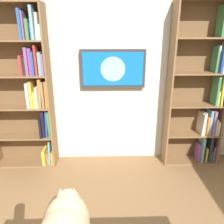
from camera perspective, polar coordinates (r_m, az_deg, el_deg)
wall_back at (r=3.20m, az=-1.03°, el=10.46°), size 4.52×0.06×2.70m
bookshelf_left at (r=3.37m, az=22.11°, el=4.74°), size 0.79×0.28×2.24m
bookshelf_right at (r=3.26m, az=-20.79°, el=5.52°), size 0.88×0.28×2.20m
wall_mounted_tv at (r=3.11m, az=0.21°, el=10.91°), size 0.88×0.07×0.52m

